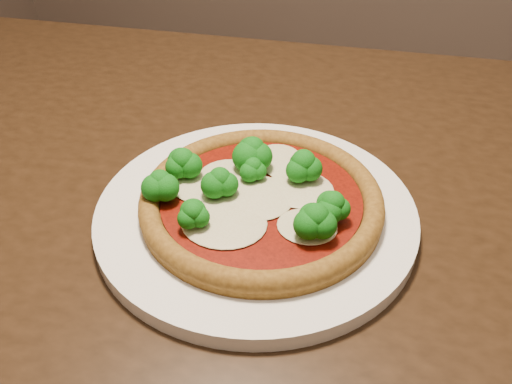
% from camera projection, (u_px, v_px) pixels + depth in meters
% --- Properties ---
extents(dining_table, '(1.39, 1.03, 0.75)m').
position_uv_depth(dining_table, '(217.00, 246.00, 0.73)').
color(dining_table, black).
rests_on(dining_table, floor).
extents(plate, '(0.35, 0.35, 0.02)m').
position_uv_depth(plate, '(256.00, 214.00, 0.63)').
color(plate, white).
rests_on(plate, dining_table).
extents(pizza, '(0.27, 0.27, 0.06)m').
position_uv_depth(pizza, '(259.00, 197.00, 0.62)').
color(pizza, brown).
rests_on(pizza, plate).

